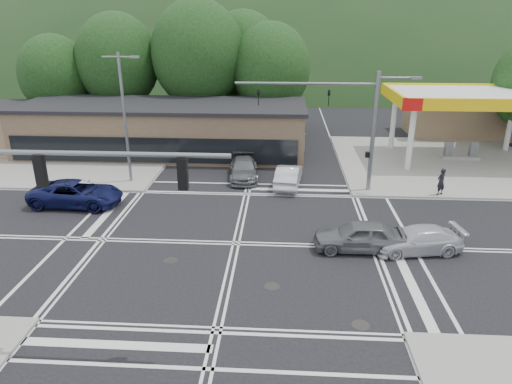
# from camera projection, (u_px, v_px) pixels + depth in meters

# --- Properties ---
(ground) EXTENTS (120.00, 120.00, 0.00)m
(ground) POSITION_uv_depth(u_px,v_px,m) (236.00, 243.00, 23.94)
(ground) COLOR black
(ground) RESTS_ON ground
(sidewalk_ne) EXTENTS (16.00, 16.00, 0.15)m
(sidewalk_ne) POSITION_uv_depth(u_px,v_px,m) (438.00, 163.00, 37.04)
(sidewalk_ne) COLOR gray
(sidewalk_ne) RESTS_ON ground
(sidewalk_nw) EXTENTS (16.00, 16.00, 0.15)m
(sidewalk_nw) POSITION_uv_depth(u_px,v_px,m) (79.00, 156.00, 38.76)
(sidewalk_nw) COLOR gray
(sidewalk_nw) RESTS_ON ground
(gas_station_canopy) EXTENTS (12.32, 8.34, 5.75)m
(gas_station_canopy) POSITION_uv_depth(u_px,v_px,m) (469.00, 99.00, 36.08)
(gas_station_canopy) COLOR silver
(gas_station_canopy) RESTS_ON ground
(convenience_store) EXTENTS (10.00, 6.00, 3.80)m
(convenience_store) POSITION_uv_depth(u_px,v_px,m) (461.00, 116.00, 45.42)
(convenience_store) COLOR #846B4F
(convenience_store) RESTS_ON ground
(commercial_row) EXTENTS (24.00, 8.00, 4.00)m
(commercial_row) POSITION_uv_depth(u_px,v_px,m) (164.00, 130.00, 39.53)
(commercial_row) COLOR brown
(commercial_row) RESTS_ON ground
(hill_north) EXTENTS (252.00, 126.00, 140.00)m
(hill_north) POSITION_uv_depth(u_px,v_px,m) (275.00, 68.00, 107.84)
(hill_north) COLOR #1C3719
(hill_north) RESTS_ON ground
(tree_n_a) EXTENTS (8.00, 8.00, 11.75)m
(tree_n_a) POSITION_uv_depth(u_px,v_px,m) (118.00, 61.00, 44.56)
(tree_n_a) COLOR #382619
(tree_n_a) RESTS_ON ground
(tree_n_b) EXTENTS (9.00, 9.00, 12.98)m
(tree_n_b) POSITION_uv_depth(u_px,v_px,m) (198.00, 54.00, 43.87)
(tree_n_b) COLOR #382619
(tree_n_b) RESTS_ON ground
(tree_n_c) EXTENTS (7.60, 7.60, 10.87)m
(tree_n_c) POSITION_uv_depth(u_px,v_px,m) (271.00, 69.00, 43.94)
(tree_n_c) COLOR #382619
(tree_n_c) RESTS_ON ground
(tree_n_d) EXTENTS (6.80, 6.80, 9.76)m
(tree_n_d) POSITION_uv_depth(u_px,v_px,m) (55.00, 75.00, 44.44)
(tree_n_d) COLOR #382619
(tree_n_d) RESTS_ON ground
(tree_n_e) EXTENTS (8.40, 8.40, 11.98)m
(tree_n_e) POSITION_uv_depth(u_px,v_px,m) (243.00, 58.00, 47.60)
(tree_n_e) COLOR #382619
(tree_n_e) RESTS_ON ground
(streetlight_nw) EXTENTS (2.50, 0.25, 9.00)m
(streetlight_nw) POSITION_uv_depth(u_px,v_px,m) (125.00, 113.00, 31.01)
(streetlight_nw) COLOR slate
(streetlight_nw) RESTS_ON ground
(signal_mast_ne) EXTENTS (11.65, 0.30, 8.00)m
(signal_mast_ne) POSITION_uv_depth(u_px,v_px,m) (355.00, 117.00, 29.38)
(signal_mast_ne) COLOR slate
(signal_mast_ne) RESTS_ON ground
(signal_mast_sw) EXTENTS (9.14, 0.28, 8.00)m
(signal_mast_sw) POSITION_uv_depth(u_px,v_px,m) (13.00, 214.00, 14.83)
(signal_mast_sw) COLOR slate
(signal_mast_sw) RESTS_ON ground
(car_blue_west) EXTENTS (5.76, 2.80, 1.58)m
(car_blue_west) POSITION_uv_depth(u_px,v_px,m) (76.00, 193.00, 28.56)
(car_blue_west) COLOR #0E123F
(car_blue_west) RESTS_ON ground
(car_grey_center) EXTENTS (4.56, 1.84, 1.55)m
(car_grey_center) POSITION_uv_depth(u_px,v_px,m) (359.00, 236.00, 23.03)
(car_grey_center) COLOR slate
(car_grey_center) RESTS_ON ground
(car_silver_east) EXTENTS (4.74, 2.49, 1.31)m
(car_silver_east) POSITION_uv_depth(u_px,v_px,m) (417.00, 240.00, 22.90)
(car_silver_east) COLOR silver
(car_silver_east) RESTS_ON ground
(car_queue_a) EXTENTS (2.10, 4.66, 1.49)m
(car_queue_a) POSITION_uv_depth(u_px,v_px,m) (289.00, 176.00, 31.91)
(car_queue_a) COLOR silver
(car_queue_a) RESTS_ON ground
(car_queue_b) EXTENTS (2.23, 5.06, 1.70)m
(car_queue_b) POSITION_uv_depth(u_px,v_px,m) (294.00, 138.00, 41.58)
(car_queue_b) COLOR silver
(car_queue_b) RESTS_ON ground
(car_northbound) EXTENTS (2.45, 5.05, 1.42)m
(car_northbound) POSITION_uv_depth(u_px,v_px,m) (244.00, 169.00, 33.45)
(car_northbound) COLOR #5C5F60
(car_northbound) RESTS_ON ground
(pedestrian) EXTENTS (0.79, 0.72, 1.82)m
(pedestrian) POSITION_uv_depth(u_px,v_px,m) (441.00, 182.00, 29.83)
(pedestrian) COLOR black
(pedestrian) RESTS_ON sidewalk_ne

